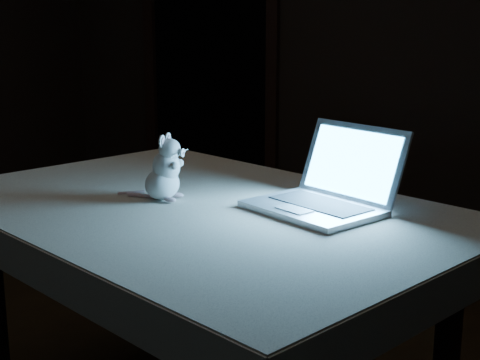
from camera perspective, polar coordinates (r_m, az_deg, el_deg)
The scene contains 6 objects.
back_wall at distance 4.51m, azimuth 10.10°, elevation 12.21°, with size 4.50×0.04×2.60m, color black.
doorway at distance 4.95m, azimuth -2.45°, elevation 9.75°, with size 1.06×0.36×2.13m, color black, non-canonical shape.
table at distance 2.23m, azimuth -3.33°, elevation -12.24°, with size 1.50×0.96×0.80m, color black, non-canonical shape.
tablecloth at distance 2.13m, azimuth -1.84°, elevation -3.32°, with size 1.61×1.08×0.11m, color beige, non-canonical shape.
laptop at distance 1.99m, azimuth 6.03°, elevation 0.83°, with size 0.36×0.32×0.25m, color #B4B4B9, non-canonical shape.
plush_mouse at distance 2.13m, azimuth -6.43°, elevation 1.04°, with size 0.15×0.15×0.20m, color silver, non-canonical shape.
Camera 1 is at (1.32, -1.81, 1.36)m, focal length 52.00 mm.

